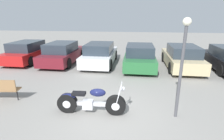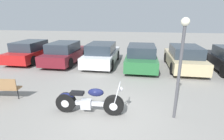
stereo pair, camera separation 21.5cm
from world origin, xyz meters
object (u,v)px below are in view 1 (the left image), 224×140
(motorcycle, at_px, (90,102))
(parked_car_red, at_px, (29,52))
(parked_car_green, at_px, (139,56))
(parked_car_maroon, at_px, (63,53))
(lamp_post, at_px, (183,56))
(parked_car_champagne, at_px, (182,57))
(parked_car_white, at_px, (100,54))

(motorcycle, height_order, parked_car_red, parked_car_red)
(parked_car_red, height_order, parked_car_green, same)
(parked_car_maroon, distance_m, lamp_post, 8.68)
(parked_car_red, distance_m, lamp_post, 10.77)
(parked_car_maroon, relative_size, parked_car_champagne, 1.00)
(motorcycle, relative_size, parked_car_maroon, 0.53)
(parked_car_maroon, xyz_separation_m, parked_car_green, (5.14, -0.28, 0.00))
(lamp_post, bearing_deg, parked_car_red, 145.48)
(parked_car_white, bearing_deg, parked_car_green, -6.65)
(parked_car_champagne, distance_m, lamp_post, 6.06)
(parked_car_maroon, bearing_deg, parked_car_green, -3.10)
(motorcycle, bearing_deg, parked_car_green, 73.79)
(parked_car_red, bearing_deg, motorcycle, -45.83)
(lamp_post, bearing_deg, parked_car_white, 121.77)
(motorcycle, distance_m, parked_car_red, 8.67)
(motorcycle, xyz_separation_m, parked_car_white, (-0.89, 6.07, 0.26))
(motorcycle, height_order, parked_car_white, parked_car_white)
(parked_car_maroon, distance_m, parked_car_champagne, 7.72)
(motorcycle, distance_m, lamp_post, 3.20)
(parked_car_red, relative_size, parked_car_green, 1.00)
(parked_car_green, bearing_deg, parked_car_maroon, 176.90)
(parked_car_maroon, relative_size, parked_car_white, 1.00)
(parked_car_white, relative_size, lamp_post, 1.41)
(motorcycle, xyz_separation_m, parked_car_maroon, (-3.46, 6.05, 0.26))
(parked_car_maroon, height_order, lamp_post, lamp_post)
(motorcycle, distance_m, parked_car_green, 6.02)
(parked_car_champagne, relative_size, lamp_post, 1.41)
(parked_car_red, relative_size, parked_car_maroon, 1.00)
(motorcycle, distance_m, parked_car_champagne, 7.26)
(parked_car_white, distance_m, parked_car_green, 2.59)
(parked_car_red, xyz_separation_m, parked_car_champagne, (10.29, -0.33, 0.00))
(parked_car_green, bearing_deg, lamp_post, -78.99)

